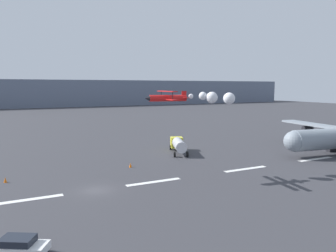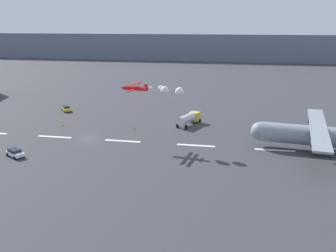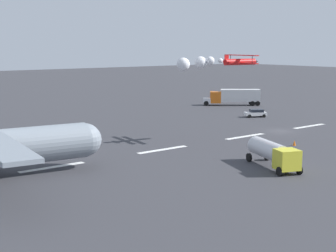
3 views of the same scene
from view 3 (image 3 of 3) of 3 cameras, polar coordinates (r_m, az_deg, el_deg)
ground_plane at (r=84.64m, az=12.38°, el=-0.55°), size 440.00×440.00×0.00m
runway_stripe_3 at (r=90.91m, az=15.58°, el=-0.02°), size 8.00×0.90×0.01m
runway_stripe_4 at (r=78.68m, az=8.67°, el=-1.16°), size 8.00×0.90×0.01m
runway_stripe_5 at (r=68.04m, az=-0.60°, el=-2.66°), size 8.00×0.90×0.01m
runway_stripe_6 at (r=59.84m, az=-12.86°, el=-4.53°), size 8.00×0.90×0.01m
stunt_biplane_red at (r=71.54m, az=4.81°, el=7.13°), size 13.96×7.09×2.06m
semi_truck_orange at (r=118.95m, az=7.41°, el=3.34°), size 11.82×10.42×3.70m
fuel_tanker_truck at (r=59.02m, az=11.73°, el=-2.96°), size 5.46×8.83×2.90m
followme_car_yellow at (r=100.10m, az=9.83°, el=1.46°), size 4.48×3.62×1.52m
traffic_cone_far at (r=72.85m, az=14.01°, el=-1.85°), size 0.44×0.44×0.75m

